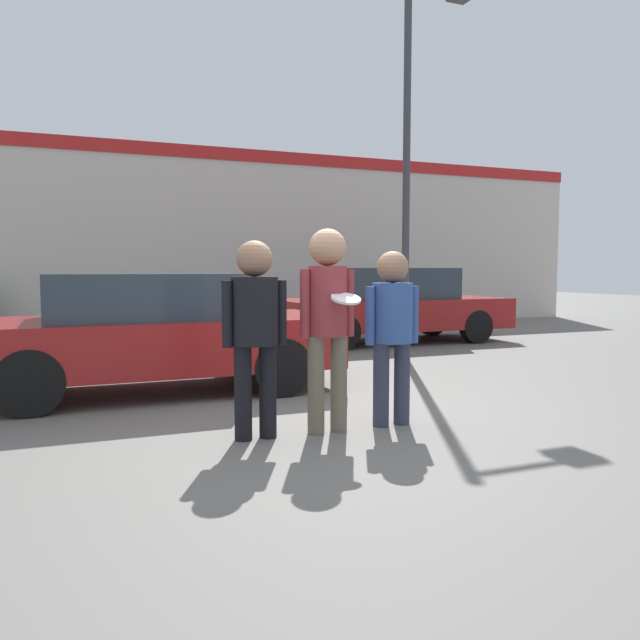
{
  "coord_description": "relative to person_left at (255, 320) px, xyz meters",
  "views": [
    {
      "loc": [
        -2.08,
        -5.26,
        1.45
      ],
      "look_at": [
        0.05,
        -0.02,
        1.0
      ],
      "focal_mm": 35.0,
      "sensor_mm": 36.0,
      "label": 1
    }
  ],
  "objects": [
    {
      "name": "parked_car_far",
      "position": [
        4.55,
        5.94,
        -0.28
      ],
      "size": [
        4.69,
        1.84,
        1.49
      ],
      "color": "maroon",
      "rests_on": "ground"
    },
    {
      "name": "person_middle_with_frisbee",
      "position": [
        0.66,
        -0.04,
        0.07
      ],
      "size": [
        0.51,
        0.55,
        1.81
      ],
      "color": "#665B4C",
      "rests_on": "ground"
    },
    {
      "name": "parked_car_near",
      "position": [
        -0.56,
        2.46,
        -0.31
      ],
      "size": [
        4.23,
        1.88,
        1.41
      ],
      "color": "maroon",
      "rests_on": "ground"
    },
    {
      "name": "person_left",
      "position": [
        0.0,
        0.0,
        0.0
      ],
      "size": [
        0.57,
        0.4,
        1.7
      ],
      "color": "black",
      "rests_on": "ground"
    },
    {
      "name": "storefront_building",
      "position": [
        0.61,
        10.11,
        1.21
      ],
      "size": [
        24.0,
        0.22,
        4.42
      ],
      "color": "beige",
      "rests_on": "ground"
    },
    {
      "name": "street_lamp",
      "position": [
        3.87,
        3.85,
        2.73
      ],
      "size": [
        1.21,
        0.35,
        6.19
      ],
      "color": "#38383D",
      "rests_on": "ground"
    },
    {
      "name": "ground_plane",
      "position": [
        0.61,
        0.16,
        -1.03
      ],
      "size": [
        56.0,
        56.0,
        0.0
      ],
      "primitive_type": "plane",
      "color": "#66635E"
    },
    {
      "name": "person_right",
      "position": [
        1.31,
        -0.02,
        -0.06
      ],
      "size": [
        0.55,
        0.38,
        1.63
      ],
      "color": "#2D3347",
      "rests_on": "ground"
    }
  ]
}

